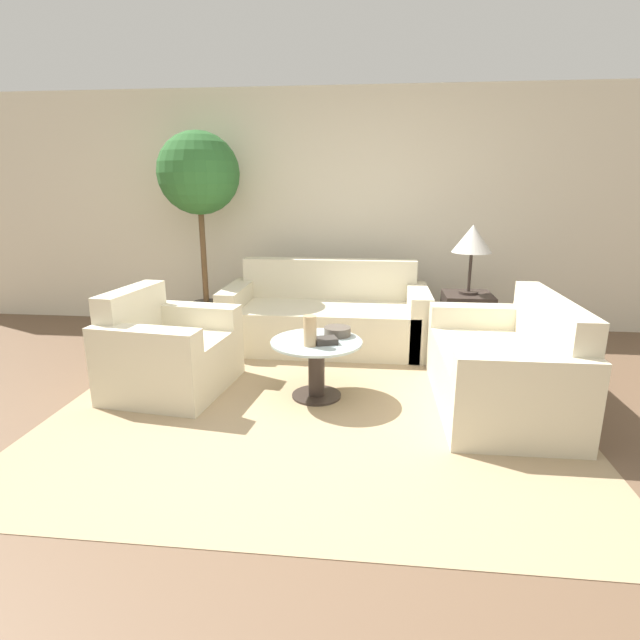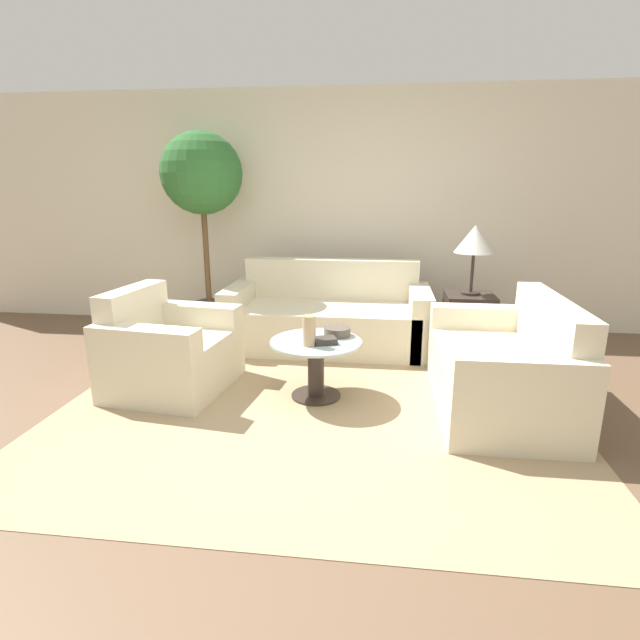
{
  "view_description": "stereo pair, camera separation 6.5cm",
  "coord_description": "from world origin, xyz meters",
  "views": [
    {
      "loc": [
        0.42,
        -2.84,
        1.6
      ],
      "look_at": [
        0.01,
        0.96,
        0.55
      ],
      "focal_mm": 28.0,
      "sensor_mm": 36.0,
      "label": 1
    },
    {
      "loc": [
        0.48,
        -2.84,
        1.6
      ],
      "look_at": [
        0.01,
        0.96,
        0.55
      ],
      "focal_mm": 28.0,
      "sensor_mm": 36.0,
      "label": 2
    }
  ],
  "objects": [
    {
      "name": "armchair",
      "position": [
        -1.21,
        0.76,
        0.28
      ],
      "size": [
        0.93,
        1.03,
        0.81
      ],
      "rotation": [
        0.0,
        0.0,
        1.45
      ],
      "color": "beige",
      "rests_on": "ground_plane"
    },
    {
      "name": "table_lamp",
      "position": [
        1.33,
        1.96,
        1.09
      ],
      "size": [
        0.37,
        0.37,
        0.65
      ],
      "color": "#332823",
      "rests_on": "side_table"
    },
    {
      "name": "ground_plane",
      "position": [
        0.0,
        0.0,
        0.0
      ],
      "size": [
        14.0,
        14.0,
        0.0
      ],
      "primitive_type": "plane",
      "color": "brown"
    },
    {
      "name": "bowl",
      "position": [
        0.15,
        0.86,
        0.49
      ],
      "size": [
        0.21,
        0.21,
        0.07
      ],
      "color": "brown",
      "rests_on": "coffee_table"
    },
    {
      "name": "wall_back",
      "position": [
        0.0,
        2.86,
        1.3
      ],
      "size": [
        10.0,
        0.06,
        2.6
      ],
      "color": "beige",
      "rests_on": "ground_plane"
    },
    {
      "name": "sofa_main",
      "position": [
        -0.04,
        2.02,
        0.28
      ],
      "size": [
        2.0,
        0.9,
        0.84
      ],
      "color": "beige",
      "rests_on": "ground_plane"
    },
    {
      "name": "vase",
      "position": [
        -0.03,
        0.59,
        0.57
      ],
      "size": [
        0.1,
        0.1,
        0.23
      ],
      "color": "tan",
      "rests_on": "coffee_table"
    },
    {
      "name": "rug",
      "position": [
        0.01,
        0.71,
        0.0
      ],
      "size": [
        3.68,
        3.46,
        0.01
      ],
      "color": "tan",
      "rests_on": "ground_plane"
    },
    {
      "name": "potted_plant",
      "position": [
        -1.39,
        2.32,
        1.62
      ],
      "size": [
        0.84,
        0.84,
        2.12
      ],
      "color": "#3D3833",
      "rests_on": "ground_plane"
    },
    {
      "name": "coffee_table",
      "position": [
        0.01,
        0.71,
        0.29
      ],
      "size": [
        0.69,
        0.69,
        0.46
      ],
      "color": "#332823",
      "rests_on": "ground_plane"
    },
    {
      "name": "loveseat",
      "position": [
        1.42,
        0.7,
        0.28
      ],
      "size": [
        0.86,
        1.49,
        0.82
      ],
      "rotation": [
        0.0,
        0.0,
        -1.56
      ],
      "color": "beige",
      "rests_on": "ground_plane"
    },
    {
      "name": "book_stack",
      "position": [
        0.08,
        0.66,
        0.48
      ],
      "size": [
        0.19,
        0.17,
        0.05
      ],
      "rotation": [
        0.0,
        0.0,
        0.35
      ],
      "color": "#38332D",
      "rests_on": "coffee_table"
    },
    {
      "name": "side_table",
      "position": [
        1.33,
        1.96,
        0.29
      ],
      "size": [
        0.46,
        0.46,
        0.58
      ],
      "color": "#332823",
      "rests_on": "ground_plane"
    }
  ]
}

